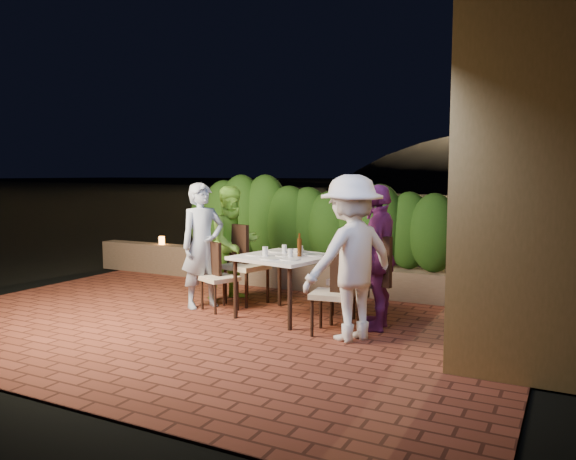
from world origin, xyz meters
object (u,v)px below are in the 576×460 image
Objects in this scene: diner_blue at (203,245)px; parapet_lamp at (162,240)px; bowl at (297,251)px; chair_left_back at (246,264)px; dining_table at (284,286)px; chair_right_front at (332,292)px; chair_right_back at (356,280)px; beer_bottle at (299,245)px; chair_left_front at (220,277)px; diner_green at (233,243)px; diner_white at (351,258)px; diner_purple at (379,257)px.

parapet_lamp is (-2.15, 1.75, -0.24)m from diner_blue.
chair_left_back is (-0.80, 0.10, -0.24)m from bowl.
chair_right_front reaches higher than dining_table.
chair_right_back is (0.11, 0.44, 0.07)m from chair_right_front.
chair_left_front is (-1.08, -0.10, -0.46)m from beer_bottle.
chair_right_back is at bearing 28.13° from chair_left_front.
parapet_lamp is (-2.53, 1.31, 0.04)m from chair_left_back.
diner_blue is 0.56m from diner_green.
diner_blue is at bearing -164.05° from bowl.
diner_white is at bearing 122.81° from chair_right_back.
diner_blue reaches higher than dining_table.
chair_right_back is at bearing -21.66° from parapet_lamp.
diner_white is at bearing -20.39° from diner_purple.
diner_purple reaches higher than dining_table.
diner_purple is (0.26, -0.01, 0.28)m from chair_right_back.
chair_left_front is at bearing -175.22° from dining_table.
diner_purple is (2.34, 0.07, -0.00)m from diner_blue.
chair_left_front is 0.50m from chair_left_back.
diner_purple is at bearing -162.61° from chair_right_back.
diner_green is at bearing 130.54° from chair_left_front.
chair_right_front is at bearing -78.25° from diner_white.
diner_blue is (-1.36, -0.06, -0.08)m from beer_bottle.
parapet_lamp is (-3.31, 1.71, 0.20)m from dining_table.
beer_bottle is 0.30× the size of chair_right_front.
chair_right_back reaches higher than bowl.
bowl is 0.18× the size of chair_right_front.
chair_right_back is at bearing -58.81° from diner_blue.
chair_right_front is (0.80, -0.41, 0.08)m from dining_table.
diner_green is (0.11, 0.55, -0.03)m from diner_blue.
chair_right_back reaches higher than chair_left_front.
diner_blue is 0.94× the size of diner_white.
chair_left_front is 0.55× the size of diner_green.
chair_left_back is (0.11, 0.48, 0.10)m from chair_left_front.
chair_left_back is at bearing -11.88° from diner_blue.
diner_green is at bearing 169.01° from bowl.
chair_left_front is 0.82× the size of chair_left_back.
chair_left_back is at bearing 102.27° from chair_left_front.
chair_left_back is at bearing -35.72° from chair_right_front.
beer_bottle is at bearing 7.27° from dining_table.
parapet_lamp is (-4.11, 2.12, 0.11)m from chair_right_front.
chair_right_front is 0.67m from diner_purple.
chair_right_back is at bearing -134.38° from diner_white.
bowl is at bearing 1.96° from chair_right_back.
chair_right_front is 4.62m from parapet_lamp.
parapet_lamp is at bearing 168.27° from chair_left_front.
diner_white reaches higher than chair_right_front.
diner_green is at bearing 17.37° from diner_blue.
chair_right_front is at bearing -12.81° from chair_left_back.
parapet_lamp is at bearing 167.16° from chair_left_back.
bowl is at bearing -110.24° from diner_purple.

